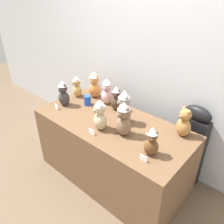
# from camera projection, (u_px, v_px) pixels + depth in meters

# --- Properties ---
(ground_plane) EXTENTS (10.00, 10.00, 0.00)m
(ground_plane) POSITION_uv_depth(u_px,v_px,m) (97.00, 188.00, 2.48)
(ground_plane) COLOR brown
(wall_back) EXTENTS (7.00, 0.08, 2.60)m
(wall_back) POSITION_uv_depth(u_px,v_px,m) (151.00, 54.00, 2.40)
(wall_back) COLOR silver
(wall_back) RESTS_ON ground_plane
(display_table) EXTENTS (1.63, 0.77, 0.74)m
(display_table) POSITION_uv_depth(u_px,v_px,m) (112.00, 151.00, 2.45)
(display_table) COLOR brown
(display_table) RESTS_ON ground_plane
(instrument_case) EXTENTS (0.29, 0.15, 0.94)m
(instrument_case) POSITION_uv_depth(u_px,v_px,m) (191.00, 146.00, 2.36)
(instrument_case) COLOR black
(instrument_case) RESTS_ON ground_plane
(teddy_bear_charcoal) EXTENTS (0.15, 0.13, 0.30)m
(teddy_bear_charcoal) POSITION_uv_depth(u_px,v_px,m) (63.00, 93.00, 2.51)
(teddy_bear_charcoal) COLOR #383533
(teddy_bear_charcoal) RESTS_ON display_table
(teddy_bear_chestnut) EXTENTS (0.15, 0.15, 0.27)m
(teddy_bear_chestnut) POSITION_uv_depth(u_px,v_px,m) (152.00, 142.00, 1.79)
(teddy_bear_chestnut) COLOR brown
(teddy_bear_chestnut) RESTS_ON display_table
(teddy_bear_ash) EXTENTS (0.20, 0.19, 0.35)m
(teddy_bear_ash) POSITION_uv_depth(u_px,v_px,m) (124.00, 107.00, 2.19)
(teddy_bear_ash) COLOR gray
(teddy_bear_ash) RESTS_ON display_table
(teddy_bear_blush) EXTENTS (0.16, 0.15, 0.31)m
(teddy_bear_blush) POSITION_uv_depth(u_px,v_px,m) (107.00, 92.00, 2.55)
(teddy_bear_blush) COLOR beige
(teddy_bear_blush) RESTS_ON display_table
(teddy_bear_ginger) EXTENTS (0.18, 0.16, 0.33)m
(teddy_bear_ginger) POSITION_uv_depth(u_px,v_px,m) (94.00, 85.00, 2.69)
(teddy_bear_ginger) COLOR #D17F3D
(teddy_bear_ginger) RESTS_ON display_table
(teddy_bear_mocha) EXTENTS (0.17, 0.15, 0.34)m
(teddy_bear_mocha) POSITION_uv_depth(u_px,v_px,m) (124.00, 119.00, 2.01)
(teddy_bear_mocha) COLOR #7F6047
(teddy_bear_mocha) RESTS_ON display_table
(teddy_bear_cocoa) EXTENTS (0.15, 0.14, 0.28)m
(teddy_bear_cocoa) POSITION_uv_depth(u_px,v_px,m) (116.00, 98.00, 2.43)
(teddy_bear_cocoa) COLOR #4C3323
(teddy_bear_cocoa) RESTS_ON display_table
(teddy_bear_caramel) EXTENTS (0.18, 0.17, 0.28)m
(teddy_bear_caramel) POSITION_uv_depth(u_px,v_px,m) (184.00, 123.00, 2.02)
(teddy_bear_caramel) COLOR #B27A42
(teddy_bear_caramel) RESTS_ON display_table
(teddy_bear_sand) EXTENTS (0.18, 0.18, 0.32)m
(teddy_bear_sand) POSITION_uv_depth(u_px,v_px,m) (100.00, 115.00, 2.09)
(teddy_bear_sand) COLOR #CCB78E
(teddy_bear_sand) RESTS_ON display_table
(teddy_bear_honey) EXTENTS (0.15, 0.15, 0.27)m
(teddy_bear_honey) POSITION_uv_depth(u_px,v_px,m) (77.00, 86.00, 2.72)
(teddy_bear_honey) COLOR tan
(teddy_bear_honey) RESTS_ON display_table
(party_cup_blue) EXTENTS (0.08, 0.08, 0.11)m
(party_cup_blue) POSITION_uv_depth(u_px,v_px,m) (87.00, 100.00, 2.57)
(party_cup_blue) COLOR blue
(party_cup_blue) RESTS_ON display_table
(name_card_front_left) EXTENTS (0.07, 0.01, 0.05)m
(name_card_front_left) POSITION_uv_depth(u_px,v_px,m) (92.00, 132.00, 2.08)
(name_card_front_left) COLOR white
(name_card_front_left) RESTS_ON display_table
(name_card_front_middle) EXTENTS (0.07, 0.02, 0.05)m
(name_card_front_middle) POSITION_uv_depth(u_px,v_px,m) (57.00, 106.00, 2.50)
(name_card_front_middle) COLOR white
(name_card_front_middle) RESTS_ON display_table
(name_card_front_right) EXTENTS (0.07, 0.01, 0.05)m
(name_card_front_right) POSITION_uv_depth(u_px,v_px,m) (143.00, 158.00, 1.77)
(name_card_front_right) COLOR white
(name_card_front_right) RESTS_ON display_table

